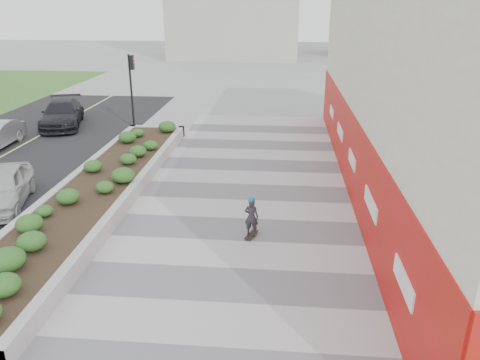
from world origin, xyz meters
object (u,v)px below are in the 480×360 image
at_px(planter, 96,189).
at_px(skateboarder, 251,217).
at_px(traffic_signal_near, 132,80).
at_px(car_dark, 62,114).
at_px(car_white, 1,188).

relative_size(planter, skateboarder, 13.18).
height_order(traffic_signal_near, car_dark, traffic_signal_near).
xyz_separation_m(skateboarder, car_dark, (-12.06, 12.93, 0.06)).
height_order(planter, traffic_signal_near, traffic_signal_near).
relative_size(planter, car_dark, 3.48).
relative_size(car_white, car_dark, 0.80).
bearing_deg(traffic_signal_near, planter, -80.65).
bearing_deg(planter, skateboarder, -22.50).
bearing_deg(car_dark, car_white, -92.49).
bearing_deg(car_white, traffic_signal_near, 66.18).
xyz_separation_m(traffic_signal_near, car_white, (-1.41, -11.40, -2.05)).
xyz_separation_m(skateboarder, car_white, (-9.10, 1.57, 0.01)).
relative_size(planter, traffic_signal_near, 4.29).
height_order(planter, car_dark, car_dark).
bearing_deg(skateboarder, car_dark, 152.03).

